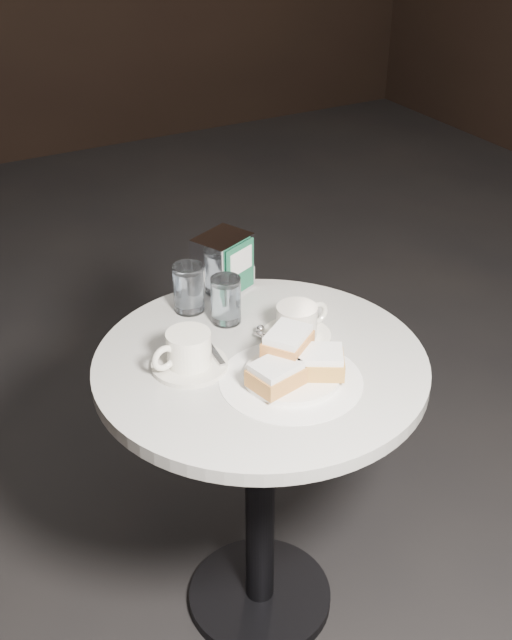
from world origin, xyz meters
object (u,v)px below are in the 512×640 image
Objects in this scene: coffee_cup_right at (297,325)px; napkin_dispenser at (223,264)px; beignet_plate at (294,365)px; water_glass_left at (189,289)px; cafe_table at (260,433)px; coffee_cup_left at (188,353)px; water_glass_right at (226,301)px.

napkin_dispenser is at bearing 94.13° from coffee_cup_right.
napkin_dispenser reaches higher than beignet_plate.
coffee_cup_right is 0.27m from water_glass_left.
napkin_dispenser reaches higher than coffee_cup_right.
napkin_dispenser reaches higher than cafe_table.
coffee_cup_right is 1.11× the size of napkin_dispenser.
coffee_cup_left is 1.20× the size of napkin_dispenser.
coffee_cup_right is 1.54× the size of water_glass_right.
coffee_cup_right is at bearing 56.20° from beignet_plate.
beignet_plate is at bearing -120.00° from napkin_dispenser.
beignet_plate is at bearing -79.18° from water_glass_left.
water_glass_left reaches higher than coffee_cup_right.
beignet_plate is 2.00× the size of water_glass_right.
water_glass_right reaches higher than coffee_cup_right.
water_glass_left is 0.12m from napkin_dispenser.
cafe_table is 0.28m from coffee_cup_left.
beignet_plate is 0.36m from water_glass_left.
coffee_cup_right is 0.17m from water_glass_right.
coffee_cup_left is 0.23m from water_glass_left.
coffee_cup_right is at bearing -12.09° from coffee_cup_left.
coffee_cup_right is at bearing -104.34° from napkin_dispenser.
water_glass_right reaches higher than coffee_cup_left.
napkin_dispenser is at bearing 40.85° from coffee_cup_left.
napkin_dispenser reaches higher than water_glass_left.
cafe_table is at bearing -167.85° from coffee_cup_right.
coffee_cup_left is at bearing -115.09° from water_glass_left.
coffee_cup_left is 1.09× the size of coffee_cup_right.
beignet_plate is 1.92× the size of water_glass_left.
cafe_table is 0.30m from water_glass_right.
coffee_cup_right is at bearing 17.57° from cafe_table.
water_glass_right is at bearing 30.35° from coffee_cup_left.
napkin_dispenser is (0.06, 0.30, 0.27)m from cafe_table.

